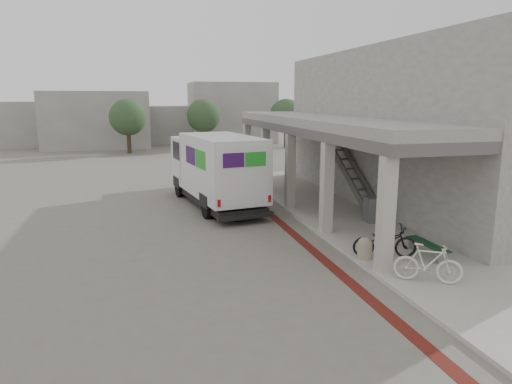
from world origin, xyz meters
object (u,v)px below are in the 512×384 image
object	(u,v)px
bicycle_black	(385,241)
bicycle_cream	(428,263)
fedex_truck	(215,168)
utility_cabinet	(371,210)
bench	(428,247)

from	to	relation	value
bicycle_black	bicycle_cream	size ratio (longest dim) A/B	1.10
fedex_truck	utility_cabinet	xyz separation A→B (m)	(5.25, -4.74, -1.13)
bicycle_cream	bicycle_black	bearing A→B (deg)	34.31
bench	bicycle_black	distance (m)	1.36
bench	bicycle_black	xyz separation A→B (m)	(-1.33, 0.23, 0.21)
bench	bicycle_cream	xyz separation A→B (m)	(-1.24, -1.75, 0.23)
bicycle_black	bicycle_cream	world-z (taller)	bicycle_cream
utility_cabinet	bench	bearing A→B (deg)	-89.33
fedex_truck	bicycle_black	distance (m)	9.31
bench	bicycle_black	size ratio (longest dim) A/B	0.91
bicycle_cream	utility_cabinet	bearing A→B (deg)	17.07
bench	bicycle_black	bearing A→B (deg)	168.60
utility_cabinet	bicycle_black	xyz separation A→B (m)	(-1.59, -3.75, 0.02)
bench	utility_cabinet	distance (m)	4.00
bicycle_cream	bench	bearing A→B (deg)	-3.50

